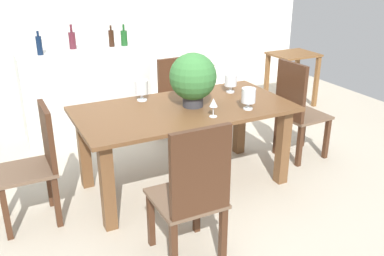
{
  "coord_description": "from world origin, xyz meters",
  "views": [
    {
      "loc": [
        -1.48,
        -3.17,
        1.95
      ],
      "look_at": [
        0.06,
        -0.09,
        0.55
      ],
      "focal_mm": 40.25,
      "sensor_mm": 36.0,
      "label": 1
    }
  ],
  "objects_px": {
    "chair_near_left": "(193,191)",
    "wine_bottle_tall": "(124,38)",
    "crystal_vase_center_near": "(231,81)",
    "wine_glass": "(213,104)",
    "crystal_vase_left": "(248,96)",
    "kitchen_counter": "(86,91)",
    "chair_head_end": "(37,161)",
    "crystal_vase_right": "(142,88)",
    "wine_bottle_green": "(111,38)",
    "flower_centerpiece": "(193,78)",
    "dining_table": "(184,122)",
    "wine_bottle_dark": "(72,40)",
    "chair_far_right": "(180,95)",
    "wine_bottle_amber": "(39,45)",
    "chair_foot_end": "(297,108)",
    "side_table": "(292,67)"
  },
  "relations": [
    {
      "from": "crystal_vase_left",
      "to": "crystal_vase_right",
      "type": "height_order",
      "value": "crystal_vase_right"
    },
    {
      "from": "chair_head_end",
      "to": "wine_bottle_tall",
      "type": "height_order",
      "value": "wine_bottle_tall"
    },
    {
      "from": "chair_foot_end",
      "to": "flower_centerpiece",
      "type": "height_order",
      "value": "flower_centerpiece"
    },
    {
      "from": "dining_table",
      "to": "chair_far_right",
      "type": "xyz_separation_m",
      "value": [
        0.41,
        0.97,
        -0.1
      ]
    },
    {
      "from": "dining_table",
      "to": "wine_bottle_amber",
      "type": "relative_size",
      "value": 7.32
    },
    {
      "from": "crystal_vase_right",
      "to": "wine_bottle_amber",
      "type": "xyz_separation_m",
      "value": [
        -0.65,
        1.29,
        0.2
      ]
    },
    {
      "from": "crystal_vase_center_near",
      "to": "flower_centerpiece",
      "type": "bearing_deg",
      "value": -158.28
    },
    {
      "from": "chair_head_end",
      "to": "side_table",
      "type": "relative_size",
      "value": 1.29
    },
    {
      "from": "wine_bottle_green",
      "to": "wine_bottle_tall",
      "type": "height_order",
      "value": "wine_bottle_tall"
    },
    {
      "from": "wine_glass",
      "to": "side_table",
      "type": "height_order",
      "value": "wine_glass"
    },
    {
      "from": "dining_table",
      "to": "flower_centerpiece",
      "type": "relative_size",
      "value": 3.99
    },
    {
      "from": "crystal_vase_center_near",
      "to": "wine_glass",
      "type": "relative_size",
      "value": 1.12
    },
    {
      "from": "crystal_vase_right",
      "to": "wine_bottle_green",
      "type": "relative_size",
      "value": 0.77
    },
    {
      "from": "crystal_vase_left",
      "to": "kitchen_counter",
      "type": "bearing_deg",
      "value": 115.05
    },
    {
      "from": "chair_near_left",
      "to": "wine_bottle_dark",
      "type": "distance_m",
      "value": 2.81
    },
    {
      "from": "crystal_vase_left",
      "to": "wine_glass",
      "type": "xyz_separation_m",
      "value": [
        -0.35,
        -0.02,
        -0.0
      ]
    },
    {
      "from": "crystal_vase_right",
      "to": "wine_bottle_tall",
      "type": "xyz_separation_m",
      "value": [
        0.3,
        1.36,
        0.19
      ]
    },
    {
      "from": "side_table",
      "to": "wine_bottle_amber",
      "type": "bearing_deg",
      "value": 175.21
    },
    {
      "from": "chair_far_right",
      "to": "wine_bottle_dark",
      "type": "distance_m",
      "value": 1.35
    },
    {
      "from": "crystal_vase_center_near",
      "to": "crystal_vase_right",
      "type": "distance_m",
      "value": 0.84
    },
    {
      "from": "wine_bottle_tall",
      "to": "chair_far_right",
      "type": "bearing_deg",
      "value": -62.71
    },
    {
      "from": "kitchen_counter",
      "to": "wine_bottle_green",
      "type": "bearing_deg",
      "value": 4.36
    },
    {
      "from": "wine_bottle_green",
      "to": "wine_bottle_amber",
      "type": "height_order",
      "value": "wine_bottle_amber"
    },
    {
      "from": "chair_far_right",
      "to": "flower_centerpiece",
      "type": "relative_size",
      "value": 1.97
    },
    {
      "from": "flower_centerpiece",
      "to": "crystal_vase_right",
      "type": "height_order",
      "value": "flower_centerpiece"
    },
    {
      "from": "chair_foot_end",
      "to": "wine_bottle_green",
      "type": "bearing_deg",
      "value": 34.37
    },
    {
      "from": "crystal_vase_right",
      "to": "kitchen_counter",
      "type": "bearing_deg",
      "value": 98.48
    },
    {
      "from": "side_table",
      "to": "kitchen_counter",
      "type": "bearing_deg",
      "value": 173.22
    },
    {
      "from": "crystal_vase_right",
      "to": "chair_near_left",
      "type": "bearing_deg",
      "value": -96.66
    },
    {
      "from": "chair_near_left",
      "to": "chair_head_end",
      "type": "bearing_deg",
      "value": -50.69
    },
    {
      "from": "dining_table",
      "to": "kitchen_counter",
      "type": "height_order",
      "value": "kitchen_counter"
    },
    {
      "from": "chair_far_right",
      "to": "crystal_vase_right",
      "type": "bearing_deg",
      "value": -137.66
    },
    {
      "from": "dining_table",
      "to": "flower_centerpiece",
      "type": "distance_m",
      "value": 0.39
    },
    {
      "from": "kitchen_counter",
      "to": "wine_bottle_dark",
      "type": "height_order",
      "value": "wine_bottle_dark"
    },
    {
      "from": "flower_centerpiece",
      "to": "crystal_vase_center_near",
      "type": "xyz_separation_m",
      "value": [
        0.49,
        0.2,
        -0.14
      ]
    },
    {
      "from": "chair_head_end",
      "to": "wine_bottle_dark",
      "type": "distance_m",
      "value": 1.98
    },
    {
      "from": "wine_bottle_tall",
      "to": "wine_bottle_dark",
      "type": "xyz_separation_m",
      "value": [
        -0.57,
        0.08,
        0.01
      ]
    },
    {
      "from": "chair_head_end",
      "to": "crystal_vase_center_near",
      "type": "relative_size",
      "value": 5.38
    },
    {
      "from": "chair_near_left",
      "to": "crystal_vase_left",
      "type": "bearing_deg",
      "value": -141.02
    },
    {
      "from": "chair_far_right",
      "to": "wine_bottle_tall",
      "type": "distance_m",
      "value": 0.97
    },
    {
      "from": "crystal_vase_center_near",
      "to": "wine_bottle_tall",
      "type": "xyz_separation_m",
      "value": [
        -0.53,
        1.5,
        0.2
      ]
    },
    {
      "from": "flower_centerpiece",
      "to": "kitchen_counter",
      "type": "height_order",
      "value": "flower_centerpiece"
    },
    {
      "from": "crystal_vase_right",
      "to": "wine_bottle_green",
      "type": "bearing_deg",
      "value": 83.73
    },
    {
      "from": "crystal_vase_left",
      "to": "wine_bottle_amber",
      "type": "distance_m",
      "value": 2.35
    },
    {
      "from": "dining_table",
      "to": "chair_near_left",
      "type": "bearing_deg",
      "value": -112.51
    },
    {
      "from": "crystal_vase_center_near",
      "to": "wine_bottle_dark",
      "type": "xyz_separation_m",
      "value": [
        -1.1,
        1.58,
        0.21
      ]
    },
    {
      "from": "flower_centerpiece",
      "to": "crystal_vase_left",
      "type": "height_order",
      "value": "flower_centerpiece"
    },
    {
      "from": "crystal_vase_right",
      "to": "wine_bottle_dark",
      "type": "xyz_separation_m",
      "value": [
        -0.27,
        1.44,
        0.2
      ]
    },
    {
      "from": "chair_head_end",
      "to": "wine_bottle_amber",
      "type": "relative_size",
      "value": 3.69
    },
    {
      "from": "chair_near_left",
      "to": "wine_bottle_tall",
      "type": "bearing_deg",
      "value": -99.81
    }
  ]
}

